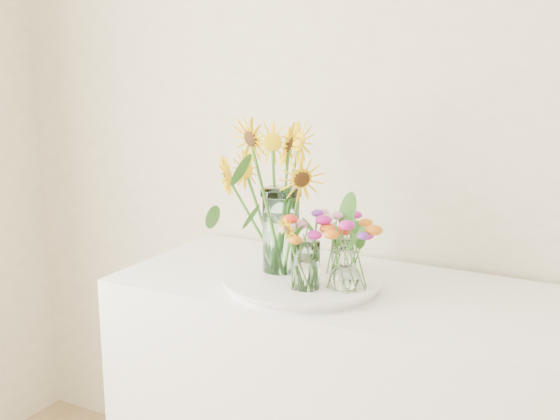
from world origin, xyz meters
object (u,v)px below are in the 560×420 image
object	(u,v)px
tray	(302,283)
small_vase_a	(305,266)
small_vase_c	(342,257)
small_vase_b	(346,269)
mason_jar	(281,231)

from	to	relation	value
tray	small_vase_a	size ratio (longest dim) A/B	3.18
tray	small_vase_c	distance (m)	0.14
tray	small_vase_b	xyz separation A→B (m)	(0.15, -0.04, 0.07)
small_vase_a	mason_jar	bearing A→B (deg)	140.93
small_vase_b	small_vase_a	bearing A→B (deg)	-155.18
mason_jar	small_vase_a	size ratio (longest dim) A/B	1.86
mason_jar	tray	bearing A→B (deg)	-18.00
tray	mason_jar	xyz separation A→B (m)	(-0.08, 0.03, 0.14)
mason_jar	small_vase_b	bearing A→B (deg)	-14.99
small_vase_a	small_vase_c	size ratio (longest dim) A/B	1.26
tray	small_vase_c	bearing A→B (deg)	44.45
small_vase_c	tray	bearing A→B (deg)	-135.55
small_vase_a	small_vase_b	distance (m)	0.11
tray	mason_jar	distance (m)	0.16
tray	small_vase_a	xyz separation A→B (m)	(0.05, -0.08, 0.08)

